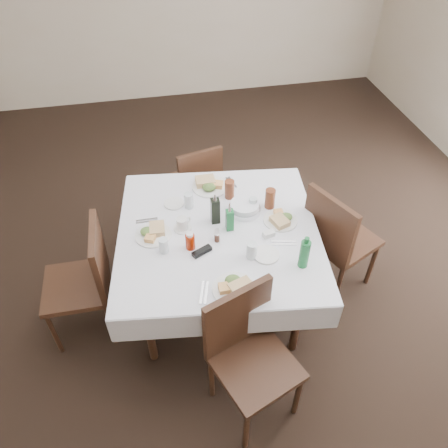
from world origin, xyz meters
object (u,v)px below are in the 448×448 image
Objects in this scene: oil_cruet_dark at (215,210)px; ketchup_bottle at (190,241)px; chair_south at (247,348)px; bread_basket at (245,208)px; water_n at (189,201)px; coffee_mug at (182,224)px; water_w at (164,246)px; water_e at (253,204)px; chair_east at (335,236)px; water_s at (251,251)px; oil_cruet_green at (230,219)px; green_bottle at (304,254)px; chair_west at (87,276)px; dining_table at (219,238)px; chair_north at (197,181)px.

oil_cruet_dark is 1.87× the size of ketchup_bottle.
bread_basket is at bearing 77.78° from chair_south.
water_n reaches higher than coffee_mug.
water_e is at bearing 23.05° from water_w.
bread_basket is (0.40, -0.13, -0.02)m from water_n.
chair_east is at bearing 4.40° from ketchup_bottle.
oil_cruet_green is at bearing 105.73° from water_s.
water_e is 0.63m from green_bottle.
chair_west reaches higher than water_s.
oil_cruet_dark reaches higher than chair_west.
chair_south is 4.47× the size of oil_cruet_green.
ketchup_bottle is (-0.45, -0.29, 0.03)m from bread_basket.
bread_basket is (0.23, 0.16, 0.11)m from dining_table.
water_w reaches higher than chair_north.
water_s is (0.17, -0.30, 0.14)m from dining_table.
ketchup_bottle is at bearing 108.17° from chair_south.
green_bottle is (0.48, -0.43, 0.19)m from dining_table.
chair_south is at bearing -105.66° from water_s.
dining_table is 0.21m from oil_cruet_dark.
chair_south is (0.03, -1.80, 0.06)m from chair_north.
chair_east is 7.92× the size of water_s.
water_e is at bearing 38.00° from oil_cruet_green.
bread_basket is at bearing 10.62° from chair_west.
oil_cruet_dark reaches higher than coffee_mug.
water_s reaches higher than chair_north.
water_e is 0.46× the size of bread_basket.
water_s reaches higher than water_e.
dining_table is at bearing 17.64° from water_w.
water_s is 0.55m from coffee_mug.
chair_east reaches higher than chair_south.
chair_south reaches higher than dining_table.
water_w reaches higher than coffee_mug.
oil_cruet_dark is 0.32m from ketchup_bottle.
water_n is at bearing 164.34° from water_e.
chair_east reaches higher than water_s.
green_bottle is (0.65, -0.73, 0.05)m from water_n.
oil_cruet_green is (0.10, -0.96, 0.36)m from chair_north.
chair_east is 1.02× the size of chair_west.
coffee_mug is (0.71, 0.13, 0.25)m from chair_west.
water_n is 1.09× the size of water_w.
water_w is at bearing 120.17° from chair_south.
chair_west is 7.77× the size of water_n.
green_bottle is (0.47, 0.40, 0.32)m from chair_south.
water_s is at bearing 74.34° from chair_south.
chair_east is at bearing -8.94° from oil_cruet_dark.
green_bottle reaches higher than oil_cruet_green.
dining_table is 14.45× the size of water_e.
green_bottle reaches higher than water_s.
chair_west is 3.74× the size of oil_cruet_dark.
dining_table is 12.81× the size of water_s.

